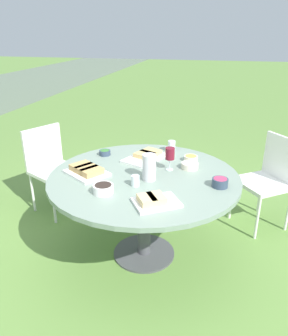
{
  "coord_description": "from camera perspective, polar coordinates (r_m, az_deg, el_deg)",
  "views": [
    {
      "loc": [
        -2.28,
        -0.53,
        1.8
      ],
      "look_at": [
        0.0,
        0.0,
        0.81
      ],
      "focal_mm": 35.0,
      "sensor_mm": 36.0,
      "label": 1
    }
  ],
  "objects": [
    {
      "name": "ground_plane",
      "position": [
        2.95,
        0.0,
        -14.64
      ],
      "size": [
        40.0,
        40.0,
        0.0
      ],
      "primitive_type": "plane",
      "color": "#668E42"
    },
    {
      "name": "dining_table",
      "position": [
        2.6,
        0.0,
        -3.05
      ],
      "size": [
        1.5,
        1.5,
        0.75
      ],
      "color": "#4C4C51",
      "rests_on": "ground_plane"
    },
    {
      "name": "chair_near_left",
      "position": [
        3.35,
        21.1,
        -1.13
      ],
      "size": [
        0.6,
        0.6,
        0.89
      ],
      "color": "white",
      "rests_on": "ground_plane"
    },
    {
      "name": "chair_near_right",
      "position": [
        3.54,
        -15.9,
        0.88
      ],
      "size": [
        0.58,
        0.57,
        0.89
      ],
      "color": "white",
      "rests_on": "ground_plane"
    },
    {
      "name": "water_pitcher",
      "position": [
        2.45,
        0.91,
        0.13
      ],
      "size": [
        0.11,
        0.1,
        0.2
      ],
      "color": "silver",
      "rests_on": "dining_table"
    },
    {
      "name": "wine_glass",
      "position": [
        2.62,
        4.54,
        2.41
      ],
      "size": [
        0.08,
        0.08,
        0.19
      ],
      "color": "silver",
      "rests_on": "dining_table"
    },
    {
      "name": "platter_bread_main",
      "position": [
        2.61,
        -9.97,
        -0.43
      ],
      "size": [
        0.39,
        0.41,
        0.07
      ],
      "color": "white",
      "rests_on": "dining_table"
    },
    {
      "name": "platter_charcuterie",
      "position": [
        2.14,
        1.78,
        -5.74
      ],
      "size": [
        0.33,
        0.36,
        0.06
      ],
      "color": "white",
      "rests_on": "dining_table"
    },
    {
      "name": "platter_sandwich_side",
      "position": [
        2.89,
        0.38,
        2.11
      ],
      "size": [
        0.46,
        0.38,
        0.06
      ],
      "color": "white",
      "rests_on": "dining_table"
    },
    {
      "name": "bowl_fries",
      "position": [
        2.86,
        8.16,
        1.72
      ],
      "size": [
        0.12,
        0.12,
        0.05
      ],
      "color": "beige",
      "rests_on": "dining_table"
    },
    {
      "name": "bowl_salad",
      "position": [
        2.99,
        -6.83,
        2.72
      ],
      "size": [
        0.1,
        0.1,
        0.05
      ],
      "color": "#334256",
      "rests_on": "dining_table"
    },
    {
      "name": "bowl_olives",
      "position": [
        2.29,
        -7.11,
        -3.55
      ],
      "size": [
        0.14,
        0.14,
        0.06
      ],
      "color": "white",
      "rests_on": "dining_table"
    },
    {
      "name": "bowl_dip_red",
      "position": [
        2.43,
        13.1,
        -2.41
      ],
      "size": [
        0.12,
        0.12,
        0.06
      ],
      "color": "#334256",
      "rests_on": "dining_table"
    },
    {
      "name": "bowl_dip_cream",
      "position": [
        2.71,
        7.98,
        0.49
      ],
      "size": [
        0.14,
        0.14,
        0.05
      ],
      "color": "beige",
      "rests_on": "dining_table"
    },
    {
      "name": "cup_water_near",
      "position": [
        2.38,
        -1.51,
        -2.23
      ],
      "size": [
        0.06,
        0.06,
        0.08
      ],
      "color": "silver",
      "rests_on": "dining_table"
    },
    {
      "name": "cup_water_far",
      "position": [
        3.06,
        4.83,
        3.8
      ],
      "size": [
        0.07,
        0.07,
        0.1
      ],
      "color": "silver",
      "rests_on": "dining_table"
    },
    {
      "name": "handbag",
      "position": [
        4.01,
        3.7,
        -1.79
      ],
      "size": [
        0.3,
        0.14,
        0.37
      ],
      "color": "brown",
      "rests_on": "ground_plane"
    }
  ]
}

